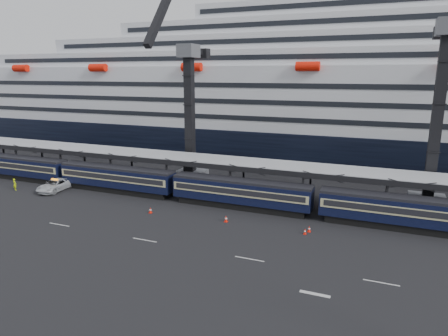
{
  "coord_description": "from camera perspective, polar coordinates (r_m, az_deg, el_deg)",
  "views": [
    {
      "loc": [
        9.21,
        -38.05,
        17.62
      ],
      "look_at": [
        -10.41,
        10.0,
        5.29
      ],
      "focal_mm": 32.0,
      "sensor_mm": 36.0,
      "label": 1
    }
  ],
  "objects": [
    {
      "name": "pickup_truck",
      "position": [
        66.67,
        -22.98,
        -2.28
      ],
      "size": [
        3.39,
        6.47,
        1.74
      ],
      "primitive_type": "imported",
      "rotation": [
        0.0,
        0.0,
        0.08
      ],
      "color": "silver",
      "rests_on": "ground"
    },
    {
      "name": "lane_markings",
      "position": [
        37.26,
        18.56,
        -15.6
      ],
      "size": [
        111.0,
        4.27,
        0.02
      ],
      "color": "beige",
      "rests_on": "ground"
    },
    {
      "name": "traffic_cone_e",
      "position": [
        47.0,
        12.07,
        -8.49
      ],
      "size": [
        0.37,
        0.37,
        0.75
      ],
      "color": "#F41907",
      "rests_on": "ground"
    },
    {
      "name": "traffic_cone_c",
      "position": [
        48.91,
        0.28,
        -7.24
      ],
      "size": [
        0.42,
        0.42,
        0.84
      ],
      "color": "#F41907",
      "rests_on": "ground"
    },
    {
      "name": "ground",
      "position": [
        42.93,
        7.99,
        -11.01
      ],
      "size": [
        260.0,
        260.0,
        0.0
      ],
      "primitive_type": "plane",
      "color": "black",
      "rests_on": "ground"
    },
    {
      "name": "crane_dark_near",
      "position": [
        63.99,
        -5.1,
        8.2
      ],
      "size": [
        4.5,
        17.75,
        35.08
      ],
      "color": "#4F5156",
      "rests_on": "ground"
    },
    {
      "name": "traffic_cone_d",
      "position": [
        46.27,
        11.49,
        -8.86
      ],
      "size": [
        0.34,
        0.34,
        0.68
      ],
      "color": "#F41907",
      "rests_on": "ground"
    },
    {
      "name": "traffic_cone_b",
      "position": [
        52.77,
        -10.47,
        -5.94
      ],
      "size": [
        0.39,
        0.39,
        0.78
      ],
      "color": "#F41907",
      "rests_on": "ground"
    },
    {
      "name": "train",
      "position": [
        52.33,
        5.86,
        -3.85
      ],
      "size": [
        133.05,
        3.0,
        4.05
      ],
      "color": "black",
      "rests_on": "ground"
    },
    {
      "name": "cruise_ship",
      "position": [
        84.83,
        15.4,
        9.32
      ],
      "size": [
        214.09,
        28.84,
        34.0
      ],
      "color": "black",
      "rests_on": "ground"
    },
    {
      "name": "crane_dark_mid",
      "position": [
        56.1,
        28.32,
        7.42
      ],
      "size": [
        4.5,
        18.24,
        39.64
      ],
      "color": "#4F5156",
      "rests_on": "ground"
    },
    {
      "name": "canopy",
      "position": [
        54.29,
        11.85,
        -0.1
      ],
      "size": [
        130.0,
        6.25,
        5.53
      ],
      "color": "#9DA0A5",
      "rests_on": "ground"
    },
    {
      "name": "worker",
      "position": [
        69.69,
        -27.72,
        -2.08
      ],
      "size": [
        0.77,
        0.62,
        1.83
      ],
      "primitive_type": "imported",
      "rotation": [
        0.0,
        0.0,
        2.83
      ],
      "color": "#CAEE0C",
      "rests_on": "ground"
    }
  ]
}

